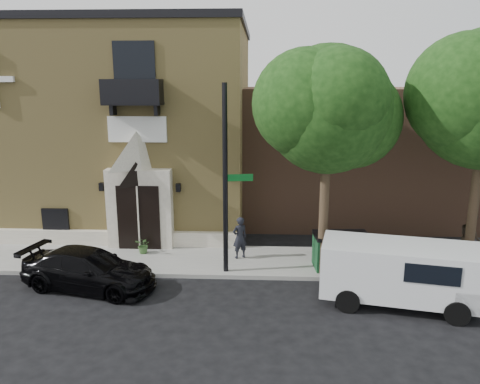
% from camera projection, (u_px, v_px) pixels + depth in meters
% --- Properties ---
extents(ground, '(120.00, 120.00, 0.00)m').
position_uv_depth(ground, '(151.00, 278.00, 16.41)').
color(ground, black).
rests_on(ground, ground).
extents(sidewalk, '(42.00, 3.00, 0.15)m').
position_uv_depth(sidewalk, '(186.00, 260.00, 17.80)').
color(sidewalk, gray).
rests_on(sidewalk, ground).
extents(church, '(12.20, 11.01, 9.30)m').
position_uv_depth(church, '(124.00, 124.00, 23.20)').
color(church, tan).
rests_on(church, ground).
extents(neighbour_building, '(18.00, 8.00, 6.40)m').
position_uv_depth(neighbour_building, '(421.00, 152.00, 23.85)').
color(neighbour_building, brown).
rests_on(neighbour_building, ground).
extents(street_tree_left, '(4.97, 4.38, 7.77)m').
position_uv_depth(street_tree_left, '(329.00, 108.00, 15.10)').
color(street_tree_left, '#38281C').
rests_on(street_tree_left, sidewalk).
extents(black_sedan, '(4.84, 2.82, 1.32)m').
position_uv_depth(black_sedan, '(89.00, 269.00, 15.46)').
color(black_sedan, black).
rests_on(black_sedan, ground).
extents(cargo_van, '(5.00, 2.80, 1.93)m').
position_uv_depth(cargo_van, '(407.00, 272.00, 14.17)').
color(cargo_van, white).
rests_on(cargo_van, ground).
extents(street_sign, '(1.10, 1.03, 6.53)m').
position_uv_depth(street_sign, '(226.00, 180.00, 15.89)').
color(street_sign, black).
rests_on(street_sign, sidewalk).
extents(fire_hydrant, '(0.42, 0.34, 0.74)m').
position_uv_depth(fire_hydrant, '(341.00, 265.00, 16.17)').
color(fire_hydrant, '#A71405').
rests_on(fire_hydrant, sidewalk).
extents(dumpster, '(2.03, 1.25, 1.28)m').
position_uv_depth(dumpster, '(341.00, 251.00, 16.79)').
color(dumpster, '#103C20').
rests_on(dumpster, sidewalk).
extents(planter, '(0.73, 0.68, 0.66)m').
position_uv_depth(planter, '(144.00, 245.00, 18.27)').
color(planter, '#406631').
rests_on(planter, sidewalk).
extents(pedestrian_near, '(0.70, 0.62, 1.62)m').
position_uv_depth(pedestrian_near, '(240.00, 238.00, 17.68)').
color(pedestrian_near, black).
rests_on(pedestrian_near, sidewalk).
extents(pedestrian_far, '(0.81, 0.98, 1.86)m').
position_uv_depth(pedestrian_far, '(470.00, 238.00, 17.31)').
color(pedestrian_far, black).
rests_on(pedestrian_far, sidewalk).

